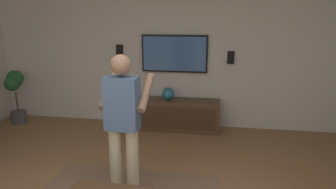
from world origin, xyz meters
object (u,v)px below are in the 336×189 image
(wall_speaker_left, at_px, (231,57))
(person_standing, at_px, (123,119))
(vase_round, at_px, (168,94))
(tv, at_px, (174,54))
(wall_speaker_right, at_px, (120,51))
(potted_plant_tall, at_px, (14,89))
(media_console, at_px, (172,114))

(wall_speaker_left, bearing_deg, person_standing, 154.97)
(vase_round, bearing_deg, tv, -16.31)
(tv, height_order, person_standing, tv)
(tv, bearing_deg, wall_speaker_right, -90.73)
(potted_plant_tall, distance_m, wall_speaker_right, 2.14)
(wall_speaker_right, bearing_deg, potted_plant_tall, 101.24)
(potted_plant_tall, relative_size, wall_speaker_left, 4.59)
(media_console, xyz_separation_m, person_standing, (-2.28, 0.18, 0.66))
(potted_plant_tall, bearing_deg, person_standing, -127.05)
(tv, xyz_separation_m, wall_speaker_left, (0.01, -1.00, -0.05))
(tv, bearing_deg, potted_plant_tall, -82.80)
(wall_speaker_left, xyz_separation_m, wall_speaker_right, (0.00, 2.04, 0.08))
(potted_plant_tall, bearing_deg, wall_speaker_left, -84.40)
(tv, distance_m, potted_plant_tall, 3.11)
(tv, bearing_deg, vase_round, -16.31)
(media_console, height_order, wall_speaker_right, wall_speaker_right)
(wall_speaker_right, bearing_deg, tv, -90.73)
(media_console, distance_m, wall_speaker_right, 1.54)
(vase_round, bearing_deg, wall_speaker_left, -76.67)
(person_standing, relative_size, wall_speaker_right, 7.45)
(person_standing, bearing_deg, tv, -2.11)
(wall_speaker_left, bearing_deg, tv, 90.75)
(person_standing, xyz_separation_m, wall_speaker_right, (2.53, 0.85, 0.45))
(vase_round, bearing_deg, media_console, -89.61)
(potted_plant_tall, bearing_deg, media_console, -87.34)
(person_standing, height_order, wall_speaker_left, person_standing)
(wall_speaker_left, distance_m, wall_speaker_right, 2.04)
(person_standing, bearing_deg, media_console, -2.54)
(person_standing, relative_size, wall_speaker_left, 7.45)
(person_standing, distance_m, potted_plant_tall, 3.56)
(tv, distance_m, wall_speaker_left, 1.00)
(potted_plant_tall, distance_m, vase_round, 2.95)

